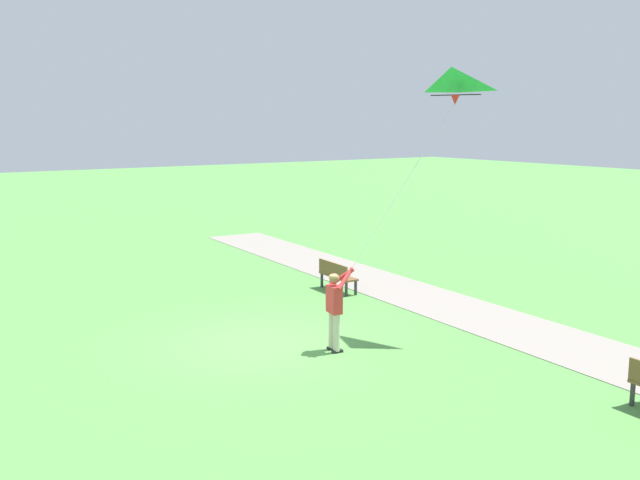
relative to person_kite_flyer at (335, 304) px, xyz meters
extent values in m
plane|color=#569947|center=(1.15, -1.41, -1.05)|extent=(120.00, 120.00, 0.00)
cube|color=gray|center=(-4.60, 0.59, -1.04)|extent=(3.61, 32.07, 0.02)
cube|color=#232328|center=(-0.02, -0.12, -1.02)|extent=(0.25, 0.14, 0.06)
cylinder|color=beige|center=(0.00, -0.12, -0.60)|extent=(0.14, 0.14, 0.82)
cube|color=#232328|center=(0.02, 0.12, -1.02)|extent=(0.25, 0.14, 0.06)
cylinder|color=beige|center=(0.04, 0.12, -0.60)|extent=(0.14, 0.14, 0.82)
cube|color=red|center=(0.02, 0.00, 0.11)|extent=(0.28, 0.43, 0.60)
sphere|color=#996B4C|center=(0.02, 0.00, 0.57)|extent=(0.22, 0.22, 0.22)
ellipsoid|color=tan|center=(0.04, -0.01, 0.61)|extent=(0.26, 0.26, 0.13)
cylinder|color=red|center=(-0.21, -0.06, 0.56)|extent=(0.50, 0.41, 0.43)
cylinder|color=red|center=(-0.18, 0.12, 0.56)|extent=(0.55, 0.28, 0.43)
sphere|color=#996B4C|center=(-0.35, 0.05, 0.69)|extent=(0.10, 0.10, 0.10)
pyramid|color=green|center=(-2.71, 0.52, 4.72)|extent=(0.93, 1.37, 0.55)
cone|color=red|center=(-2.93, 0.44, 4.36)|extent=(0.26, 0.26, 0.22)
cylinder|color=black|center=(-2.93, 0.44, 4.47)|extent=(0.46, 1.14, 0.02)
cylinder|color=silver|center=(-1.64, 0.24, 2.50)|extent=(2.58, 0.40, 3.63)
cube|color=brown|center=(-3.20, -4.47, -0.60)|extent=(0.50, 1.52, 0.05)
cube|color=brown|center=(-3.01, -4.47, -0.37)|extent=(0.10, 1.50, 0.40)
cube|color=#2D2D33|center=(-3.38, -5.13, -0.82)|extent=(0.06, 0.06, 0.45)
cube|color=#2D2D33|center=(-3.06, -5.14, -0.82)|extent=(0.06, 0.06, 0.45)
cube|color=#2D2D33|center=(-3.33, -3.79, -0.82)|extent=(0.06, 0.06, 0.45)
cube|color=#2D2D33|center=(-3.01, -3.80, -0.82)|extent=(0.06, 0.06, 0.45)
cube|color=#2D2D33|center=(-2.66, 5.35, -0.82)|extent=(0.06, 0.06, 0.45)
camera|label=1|loc=(8.40, 12.16, 3.91)|focal=39.68mm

